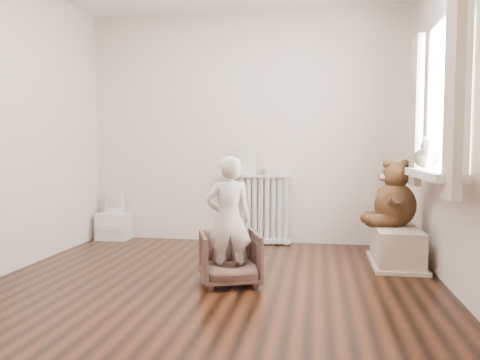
% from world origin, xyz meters
% --- Properties ---
extents(floor, '(3.60, 3.60, 0.01)m').
position_xyz_m(floor, '(0.00, 0.00, 0.00)').
color(floor, black).
rests_on(floor, ground).
extents(back_wall, '(3.60, 0.02, 2.60)m').
position_xyz_m(back_wall, '(0.00, 1.80, 1.30)').
color(back_wall, silver).
rests_on(back_wall, ground).
extents(front_wall, '(3.60, 0.02, 2.60)m').
position_xyz_m(front_wall, '(0.00, -1.80, 1.30)').
color(front_wall, silver).
rests_on(front_wall, ground).
extents(right_wall, '(0.02, 3.60, 2.60)m').
position_xyz_m(right_wall, '(1.80, 0.00, 1.30)').
color(right_wall, silver).
rests_on(right_wall, ground).
extents(window, '(0.03, 0.90, 1.10)m').
position_xyz_m(window, '(1.76, 0.30, 1.45)').
color(window, white).
rests_on(window, right_wall).
extents(window_sill, '(0.22, 1.10, 0.06)m').
position_xyz_m(window_sill, '(1.67, 0.30, 0.87)').
color(window_sill, silver).
rests_on(window_sill, right_wall).
extents(curtain_left, '(0.06, 0.26, 1.30)m').
position_xyz_m(curtain_left, '(1.65, -0.27, 1.39)').
color(curtain_left, '#C5B598').
rests_on(curtain_left, right_wall).
extents(curtain_right, '(0.06, 0.26, 1.30)m').
position_xyz_m(curtain_right, '(1.65, 0.87, 1.39)').
color(curtain_right, '#C5B598').
rests_on(curtain_right, right_wall).
extents(radiator, '(0.74, 0.14, 0.78)m').
position_xyz_m(radiator, '(0.15, 1.68, 0.39)').
color(radiator, silver).
rests_on(radiator, floor).
extents(paper_doll, '(0.19, 0.02, 0.32)m').
position_xyz_m(paper_doll, '(0.03, 1.68, 0.94)').
color(paper_doll, beige).
rests_on(paper_doll, radiator).
extents(tin_a, '(0.10, 0.10, 0.06)m').
position_xyz_m(tin_a, '(0.24, 1.68, 0.81)').
color(tin_a, '#A59E8C').
rests_on(tin_a, radiator).
extents(toy_vanity, '(0.36, 0.26, 0.57)m').
position_xyz_m(toy_vanity, '(-1.55, 1.65, 0.28)').
color(toy_vanity, silver).
rests_on(toy_vanity, floor).
extents(armchair, '(0.58, 0.58, 0.42)m').
position_xyz_m(armchair, '(0.13, 0.10, 0.21)').
color(armchair, brown).
rests_on(armchair, floor).
extents(child, '(0.42, 0.34, 0.99)m').
position_xyz_m(child, '(0.13, 0.05, 0.52)').
color(child, white).
rests_on(child, armchair).
extents(toy_bench, '(0.39, 0.74, 0.35)m').
position_xyz_m(toy_bench, '(1.52, 0.95, 0.20)').
color(toy_bench, '#C8B497').
rests_on(toy_bench, floor).
extents(teddy_bear, '(0.53, 0.43, 0.61)m').
position_xyz_m(teddy_bear, '(1.52, 1.06, 0.67)').
color(teddy_bear, '#331E0F').
rests_on(teddy_bear, toy_bench).
extents(plush_cat, '(0.19, 0.30, 0.25)m').
position_xyz_m(plush_cat, '(1.66, 0.52, 1.00)').
color(plush_cat, gray).
rests_on(plush_cat, window_sill).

